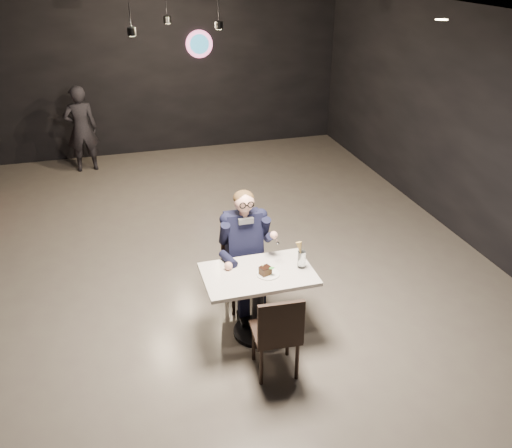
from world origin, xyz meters
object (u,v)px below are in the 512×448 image
object	(u,v)px
main_table	(258,303)
chair_near	(275,331)
passerby	(81,129)
chair_far	(244,269)
sundae_glass	(302,259)
seated_man	(244,249)

from	to	relation	value
main_table	chair_near	distance (m)	0.57
main_table	passerby	world-z (taller)	passerby
chair_near	passerby	bearing A→B (deg)	109.99
main_table	chair_far	distance (m)	0.56
chair_far	passerby	distance (m)	5.07
chair_far	chair_near	xyz separation A→B (m)	(0.00, -1.12, 0.00)
chair_far	sundae_glass	xyz separation A→B (m)	(0.45, -0.57, 0.38)
main_table	chair_far	size ratio (longest dim) A/B	1.20
chair_far	passerby	size ratio (longest dim) A/B	0.60
chair_far	main_table	bearing A→B (deg)	-90.00
chair_far	seated_man	distance (m)	0.26
chair_far	chair_near	world-z (taller)	same
seated_man	sundae_glass	xyz separation A→B (m)	(0.45, -0.57, 0.12)
main_table	seated_man	xyz separation A→B (m)	(-0.00, 0.55, 0.34)
chair_far	chair_near	bearing A→B (deg)	-90.00
seated_man	chair_near	bearing A→B (deg)	-90.00
seated_man	passerby	world-z (taller)	passerby
main_table	passerby	size ratio (longest dim) A/B	0.72
chair_near	sundae_glass	size ratio (longest dim) A/B	5.05
main_table	sundae_glass	size ratio (longest dim) A/B	6.04
chair_near	main_table	bearing A→B (deg)	94.07
seated_man	passerby	size ratio (longest dim) A/B	0.94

